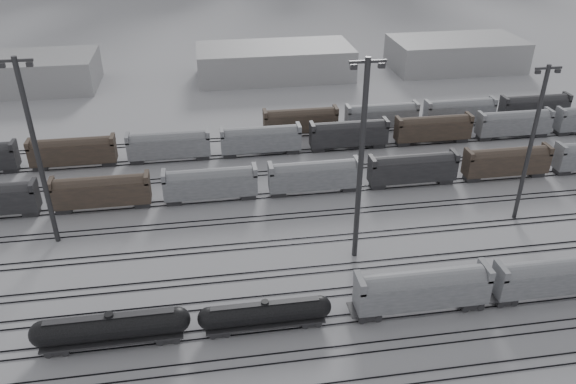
{
  "coord_description": "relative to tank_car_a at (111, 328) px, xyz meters",
  "views": [
    {
      "loc": [
        -8.97,
        -48.27,
        46.04
      ],
      "look_at": [
        2.66,
        25.69,
        4.0
      ],
      "focal_mm": 35.0,
      "sensor_mm": 36.0,
      "label": 1
    }
  ],
  "objects": [
    {
      "name": "tank_car_b",
      "position": [
        17.18,
        0.0,
        -0.27
      ],
      "size": [
        15.52,
        2.59,
        3.84
      ],
      "color": "black",
      "rests_on": "ground"
    },
    {
      "name": "hopper_car_b",
      "position": [
        52.99,
        0.0,
        0.87
      ],
      "size": [
        15.23,
        3.03,
        5.45
      ],
      "color": "black",
      "rests_on": "ground"
    },
    {
      "name": "hopper_car_a",
      "position": [
        35.97,
        0.0,
        1.09
      ],
      "size": [
        16.2,
        3.22,
        5.8
      ],
      "color": "black",
      "rests_on": "ground"
    },
    {
      "name": "bg_string_mid",
      "position": [
        39.06,
        47.0,
        0.31
      ],
      "size": [
        151.0,
        3.0,
        5.6
      ],
      "color": "black",
      "rests_on": "ground"
    },
    {
      "name": "tracks",
      "position": [
        21.06,
        16.5,
        -2.41
      ],
      "size": [
        220.0,
        71.5,
        0.16
      ],
      "color": "black",
      "rests_on": "ground"
    },
    {
      "name": "bg_string_far",
      "position": [
        56.56,
        55.0,
        0.31
      ],
      "size": [
        66.0,
        3.0,
        5.6
      ],
      "color": "#4E3D31",
      "rests_on": "ground"
    },
    {
      "name": "ground",
      "position": [
        21.06,
        -1.0,
        -2.49
      ],
      "size": [
        900.0,
        900.0,
        0.0
      ],
      "primitive_type": "plane",
      "color": "#BBBCC0",
      "rests_on": "ground"
    },
    {
      "name": "bg_string_near",
      "position": [
        29.06,
        31.0,
        0.31
      ],
      "size": [
        151.0,
        3.0,
        5.6
      ],
      "color": "gray",
      "rests_on": "ground"
    },
    {
      "name": "light_mast_d",
      "position": [
        58.26,
        18.34,
        10.32
      ],
      "size": [
        3.86,
        0.62,
        24.15
      ],
      "color": "#323234",
      "rests_on": "ground"
    },
    {
      "name": "light_mast_c",
      "position": [
        31.2,
        12.57,
        12.36
      ],
      "size": [
        4.48,
        0.72,
        27.99
      ],
      "color": "#323234",
      "rests_on": "ground"
    },
    {
      "name": "warehouse_right",
      "position": [
        81.06,
        94.0,
        1.51
      ],
      "size": [
        35.0,
        18.0,
        8.0
      ],
      "primitive_type": "cube",
      "color": "#A5A5A7",
      "rests_on": "ground"
    },
    {
      "name": "warehouse_mid",
      "position": [
        31.06,
        94.0,
        1.51
      ],
      "size": [
        40.0,
        18.0,
        8.0
      ],
      "primitive_type": "cube",
      "color": "#A5A5A7",
      "rests_on": "ground"
    },
    {
      "name": "light_mast_b",
      "position": [
        -10.43,
        22.68,
        11.86
      ],
      "size": [
        4.33,
        0.69,
        27.06
      ],
      "color": "#323234",
      "rests_on": "ground"
    },
    {
      "name": "tank_car_a",
      "position": [
        0.0,
        0.0,
        0.0
      ],
      "size": [
        17.43,
        2.91,
        4.31
      ],
      "color": "black",
      "rests_on": "ground"
    }
  ]
}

